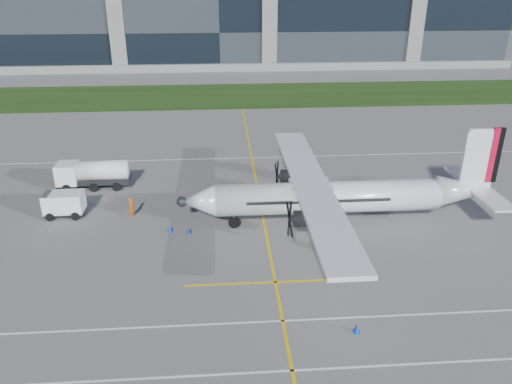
{
  "coord_description": "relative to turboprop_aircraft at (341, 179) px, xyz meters",
  "views": [
    {
      "loc": [
        -0.3,
        -33.53,
        18.89
      ],
      "look_at": [
        2.23,
        1.01,
        3.45
      ],
      "focal_mm": 35.0,
      "sensor_mm": 36.0,
      "label": 1
    }
  ],
  "objects": [
    {
      "name": "tree_line",
      "position": [
        -8.93,
        138.13,
        -0.92
      ],
      "size": [
        400.0,
        6.0,
        6.0
      ],
      "primitive_type": "cube",
      "color": "black",
      "rests_on": "ground"
    },
    {
      "name": "terminal_building",
      "position": [
        -8.93,
        78.13,
        3.58
      ],
      "size": [
        120.0,
        20.0,
        15.0
      ],
      "primitive_type": "cube",
      "color": "black",
      "rests_on": "ground"
    },
    {
      "name": "fuel_tanker_truck",
      "position": [
        -21.82,
        9.11,
        -2.61
      ],
      "size": [
        7.01,
        2.28,
        2.63
      ],
      "primitive_type": null,
      "color": "white",
      "rests_on": "ground"
    },
    {
      "name": "grass_strip",
      "position": [
        -8.93,
        46.13,
        -3.9
      ],
      "size": [
        400.0,
        18.0,
        0.04
      ],
      "primitive_type": "cube",
      "color": "#1A360E",
      "rests_on": "ground"
    },
    {
      "name": "safety_cone_stbdwing",
      "position": [
        -2.29,
        12.79,
        -3.67
      ],
      "size": [
        0.36,
        0.36,
        0.5
      ],
      "primitive_type": "cone",
      "color": "#0B2FC5",
      "rests_on": "ground"
    },
    {
      "name": "turboprop_aircraft",
      "position": [
        0.0,
        0.0,
        0.0
      ],
      "size": [
        25.23,
        26.16,
        7.85
      ],
      "primitive_type": null,
      "color": "silver",
      "rests_on": "ground"
    },
    {
      "name": "safety_cone_portwing",
      "position": [
        -1.86,
        -13.17,
        -3.67
      ],
      "size": [
        0.36,
        0.36,
        0.5
      ],
      "primitive_type": "cone",
      "color": "#0B2FC5",
      "rests_on": "ground"
    },
    {
      "name": "baggage_tug",
      "position": [
        -22.45,
        3.23,
        -2.9
      ],
      "size": [
        3.4,
        2.04,
        2.04
      ],
      "primitive_type": null,
      "color": "white",
      "rests_on": "ground"
    },
    {
      "name": "white_lane_line",
      "position": [
        -8.93,
        -15.87,
        -3.92
      ],
      "size": [
        90.0,
        0.15,
        0.01
      ],
      "primitive_type": "cube",
      "color": "white",
      "rests_on": "ground"
    },
    {
      "name": "ground",
      "position": [
        -8.93,
        38.13,
        -3.92
      ],
      "size": [
        400.0,
        400.0,
        0.0
      ],
      "primitive_type": "plane",
      "color": "#565351",
      "rests_on": "ground"
    },
    {
      "name": "safety_cone_nose_port",
      "position": [
        -11.98,
        -0.7,
        -3.67
      ],
      "size": [
        0.36,
        0.36,
        0.5
      ],
      "primitive_type": "cone",
      "color": "#0B2FC5",
      "rests_on": "ground"
    },
    {
      "name": "ground_crew_person",
      "position": [
        -16.81,
        2.48,
        -2.93
      ],
      "size": [
        0.71,
        0.89,
        1.98
      ],
      "primitive_type": "imported",
      "rotation": [
        0.0,
        0.0,
        1.39
      ],
      "color": "#F25907",
      "rests_on": "ground"
    },
    {
      "name": "yellow_taxiway_centerline",
      "position": [
        -5.93,
        8.13,
        -3.92
      ],
      "size": [
        0.2,
        70.0,
        0.01
      ],
      "primitive_type": "cube",
      "color": "yellow",
      "rests_on": "ground"
    },
    {
      "name": "safety_cone_fwd",
      "position": [
        -13.47,
        -0.27,
        -3.67
      ],
      "size": [
        0.36,
        0.36,
        0.5
      ],
      "primitive_type": "cone",
      "color": "#0B2FC5",
      "rests_on": "ground"
    }
  ]
}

